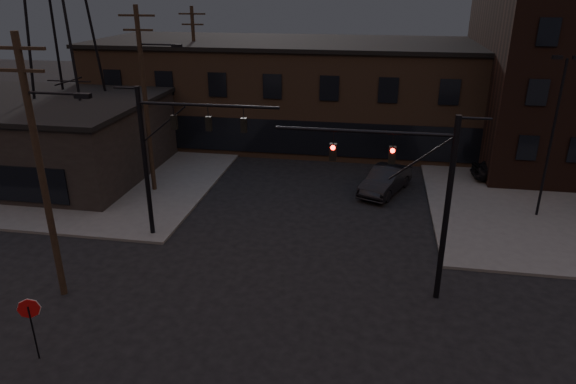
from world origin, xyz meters
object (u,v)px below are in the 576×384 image
object	(u,v)px
traffic_signal_far	(167,147)
parked_car_lot_a	(507,169)
stop_sign	(30,315)
car_crossing	(385,180)
traffic_signal_near	(420,189)

from	to	relation	value
traffic_signal_far	parked_car_lot_a	distance (m)	22.83
stop_sign	car_crossing	world-z (taller)	stop_sign
traffic_signal_near	car_crossing	xyz separation A→B (m)	(-1.03, 11.86, -4.09)
traffic_signal_far	stop_sign	world-z (taller)	traffic_signal_far
traffic_signal_near	parked_car_lot_a	world-z (taller)	traffic_signal_near
stop_sign	car_crossing	size ratio (longest dim) A/B	0.49
traffic_signal_near	traffic_signal_far	size ratio (longest dim) A/B	1.00
parked_car_lot_a	car_crossing	distance (m)	8.79
stop_sign	car_crossing	bearing A→B (deg)	56.11
stop_sign	parked_car_lot_a	size ratio (longest dim) A/B	0.54
traffic_signal_near	parked_car_lot_a	size ratio (longest dim) A/B	1.75
traffic_signal_near	car_crossing	size ratio (longest dim) A/B	1.57
traffic_signal_near	stop_sign	world-z (taller)	traffic_signal_near
traffic_signal_near	stop_sign	distance (m)	15.17
parked_car_lot_a	traffic_signal_far	bearing A→B (deg)	112.45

